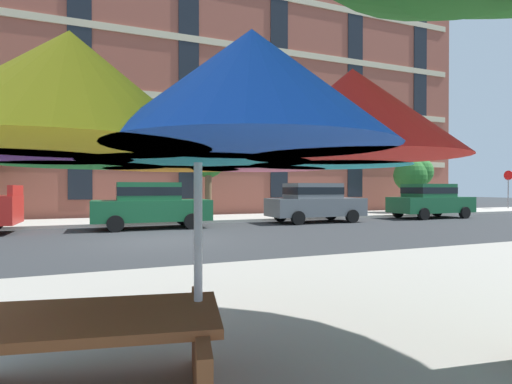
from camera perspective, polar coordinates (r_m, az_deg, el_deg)
ground_plane at (r=11.85m, az=-13.92°, el=-7.00°), size 120.00×120.00×0.00m
sidewalk_near_patio at (r=3.40m, az=8.43°, el=-25.58°), size 56.00×9.00×0.12m
sidewalk_far at (r=18.57m, az=-16.65°, el=-4.08°), size 56.00×3.60×0.12m
apartment_building at (r=27.45m, az=-18.15°, el=14.11°), size 42.75×12.08×16.00m
sedan_green at (r=15.45m, az=-15.31°, el=-1.71°), size 4.40×1.98×1.78m
sedan_gray at (r=17.74m, az=8.67°, el=-1.40°), size 4.40×1.98×1.78m
sedan_green_midblock at (r=22.00m, az=24.36°, el=-1.07°), size 4.40×1.98×1.78m
stop_sign at (r=32.92m, az=33.28°, el=1.03°), size 0.07×0.68×2.82m
street_tree_middle at (r=19.07m, az=-7.05°, el=4.66°), size 1.58×1.61×3.87m
street_tree_right at (r=24.96m, az=22.16°, el=2.49°), size 2.42×2.02×3.45m
patio_umbrella at (r=2.75m, az=-8.59°, el=9.91°), size 3.39×3.39×2.34m
picnic_table at (r=2.84m, az=-25.48°, el=-21.64°), size 2.06×1.83×0.77m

